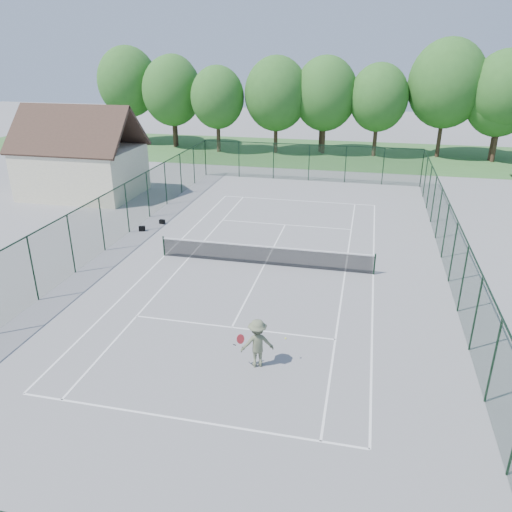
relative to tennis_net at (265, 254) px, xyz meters
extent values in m
plane|color=gray|center=(0.00, 0.00, -0.58)|extent=(140.00, 140.00, 0.00)
cube|color=#3F7335|center=(0.00, 30.00, -0.57)|extent=(80.00, 16.00, 0.01)
cube|color=white|center=(0.00, 11.88, -0.57)|extent=(10.97, 0.08, 0.01)
cube|color=white|center=(0.00, -11.88, -0.57)|extent=(10.97, 0.08, 0.01)
cube|color=white|center=(0.00, 6.40, -0.57)|extent=(8.23, 0.08, 0.01)
cube|color=white|center=(0.00, -6.40, -0.57)|extent=(8.23, 0.08, 0.01)
cube|color=white|center=(5.49, 0.00, -0.57)|extent=(0.08, 23.77, 0.01)
cube|color=white|center=(-5.49, 0.00, -0.57)|extent=(0.08, 23.77, 0.01)
cube|color=white|center=(4.12, 0.00, -0.57)|extent=(0.08, 23.77, 0.01)
cube|color=white|center=(-4.12, 0.00, -0.57)|extent=(0.08, 23.77, 0.01)
cube|color=white|center=(0.00, 0.00, -0.57)|extent=(0.08, 12.80, 0.01)
cylinder|color=black|center=(-5.50, 0.00, -0.03)|extent=(0.08, 0.08, 1.10)
cylinder|color=black|center=(5.50, 0.00, -0.03)|extent=(0.08, 0.08, 1.10)
cube|color=black|center=(0.00, 0.00, -0.08)|extent=(11.00, 0.02, 0.96)
cube|color=white|center=(0.00, 0.00, 0.42)|extent=(11.00, 0.05, 0.07)
cube|color=#1A3920|center=(0.00, 18.00, 0.92)|extent=(18.00, 0.02, 3.00)
cube|color=#1A3920|center=(9.00, 0.00, 0.92)|extent=(0.02, 36.00, 3.00)
cube|color=#1A3920|center=(-9.00, 0.00, 0.92)|extent=(0.02, 36.00, 3.00)
cube|color=black|center=(0.00, 18.00, 2.42)|extent=(18.00, 0.05, 0.05)
cube|color=black|center=(9.00, 0.00, 2.42)|extent=(0.05, 36.00, 0.05)
cube|color=black|center=(-9.00, 0.00, 2.42)|extent=(0.05, 36.00, 0.05)
cube|color=#F3EAC4|center=(-16.00, 10.00, 1.17)|extent=(8.00, 6.00, 3.50)
cube|color=#463025|center=(-16.00, 11.50, 4.42)|extent=(8.60, 3.27, 3.27)
cube|color=#463025|center=(-16.00, 8.50, 4.42)|extent=(8.60, 3.27, 3.27)
cylinder|color=#442C1F|center=(-16.50, 30.00, 1.52)|extent=(0.40, 0.40, 4.20)
ellipsoid|color=#357129|center=(-16.50, 30.00, 5.42)|extent=(6.40, 6.40, 7.40)
cylinder|color=#442C1F|center=(0.00, 30.00, 1.52)|extent=(0.40, 0.40, 4.20)
ellipsoid|color=#357129|center=(0.00, 30.00, 5.42)|extent=(6.40, 6.40, 7.40)
cylinder|color=#442C1F|center=(16.50, 30.00, 1.52)|extent=(0.40, 0.40, 4.20)
ellipsoid|color=#357129|center=(16.50, 30.00, 5.42)|extent=(6.40, 6.40, 7.40)
cube|color=black|center=(-8.33, 3.35, -0.42)|extent=(0.43, 0.34, 0.30)
cube|color=black|center=(-7.65, 4.88, -0.44)|extent=(0.37, 0.26, 0.27)
imported|color=#646B4E|center=(1.55, -8.67, 0.32)|extent=(1.32, 1.03, 1.80)
sphere|color=#E7F442|center=(2.47, -8.27, 0.40)|extent=(0.07, 0.07, 0.07)
camera|label=1|loc=(4.74, -23.04, 9.78)|focal=35.00mm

